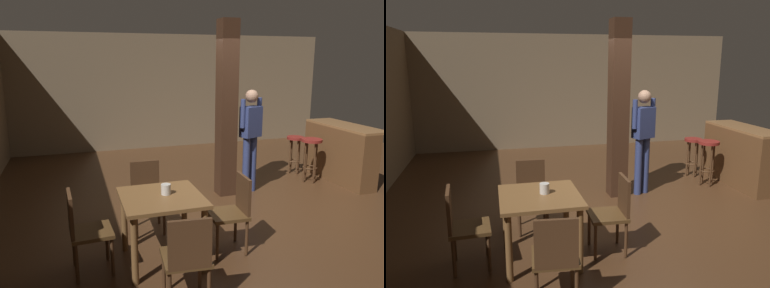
# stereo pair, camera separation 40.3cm
# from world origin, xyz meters

# --- Properties ---
(ground_plane) EXTENTS (10.80, 10.80, 0.00)m
(ground_plane) POSITION_xyz_m (0.00, 0.00, 0.00)
(ground_plane) COLOR #422816
(wall_back) EXTENTS (8.00, 0.10, 2.80)m
(wall_back) POSITION_xyz_m (0.00, 4.50, 1.40)
(wall_back) COLOR #756047
(wall_back) RESTS_ON ground_plane
(pillar) EXTENTS (0.28, 0.28, 2.80)m
(pillar) POSITION_xyz_m (-0.19, 0.78, 1.40)
(pillar) COLOR #382114
(pillar) RESTS_ON ground_plane
(dining_table) EXTENTS (0.87, 0.87, 0.76)m
(dining_table) POSITION_xyz_m (-1.69, -0.99, 0.62)
(dining_table) COLOR brown
(dining_table) RESTS_ON ground_plane
(chair_west) EXTENTS (0.44, 0.44, 0.89)m
(chair_west) POSITION_xyz_m (-2.52, -0.99, 0.51)
(chair_west) COLOR #4C3319
(chair_west) RESTS_ON ground_plane
(chair_east) EXTENTS (0.44, 0.44, 0.89)m
(chair_east) POSITION_xyz_m (-0.85, -1.00, 0.51)
(chair_east) COLOR #4C3319
(chair_east) RESTS_ON ground_plane
(chair_south) EXTENTS (0.46, 0.46, 0.89)m
(chair_south) POSITION_xyz_m (-1.67, -1.85, 0.51)
(chair_south) COLOR #4C3319
(chair_south) RESTS_ON ground_plane
(chair_north) EXTENTS (0.43, 0.43, 0.89)m
(chair_north) POSITION_xyz_m (-1.69, -0.15, 0.51)
(chair_north) COLOR #4C3319
(chair_north) RESTS_ON ground_plane
(napkin_cup) EXTENTS (0.11, 0.11, 0.11)m
(napkin_cup) POSITION_xyz_m (-1.63, -0.96, 0.82)
(napkin_cup) COLOR beige
(napkin_cup) RESTS_ON dining_table
(standing_person) EXTENTS (0.47, 0.31, 1.72)m
(standing_person) POSITION_xyz_m (0.23, 0.75, 1.00)
(standing_person) COLOR navy
(standing_person) RESTS_ON ground_plane
(bar_counter) EXTENTS (0.56, 1.60, 1.03)m
(bar_counter) POSITION_xyz_m (2.08, 0.81, 0.53)
(bar_counter) COLOR brown
(bar_counter) RESTS_ON ground_plane
(bar_stool_near) EXTENTS (0.37, 0.37, 0.80)m
(bar_stool_near) POSITION_xyz_m (1.52, 0.87, 0.61)
(bar_stool_near) COLOR maroon
(bar_stool_near) RESTS_ON ground_plane
(bar_stool_mid) EXTENTS (0.32, 0.32, 0.73)m
(bar_stool_mid) POSITION_xyz_m (1.54, 1.43, 0.54)
(bar_stool_mid) COLOR maroon
(bar_stool_mid) RESTS_ON ground_plane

